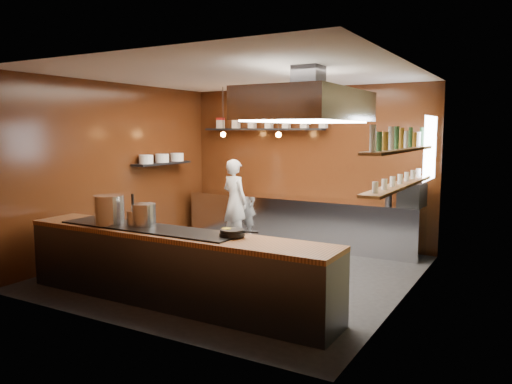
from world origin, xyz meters
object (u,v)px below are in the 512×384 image
Objects in this scene: stockpot_small at (144,215)px; espresso_machine at (412,195)px; stockpot_large at (109,210)px; extractor_hood at (308,105)px; chef at (235,201)px.

stockpot_small is 0.80× the size of espresso_machine.
stockpot_large reaches higher than stockpot_small.
stockpot_large is 1.27× the size of stockpot_small.
extractor_hood is 3.66m from chef.
stockpot_large reaches higher than espresso_machine.
extractor_hood is at bearing 33.14° from stockpot_small.
chef is at bearing -163.35° from espresso_machine.
espresso_machine is at bearing 72.67° from extractor_hood.
stockpot_small is 0.19× the size of chef.
stockpot_large is 3.43m from chef.
extractor_hood is at bearing 155.07° from chef.
stockpot_large is at bearing -119.73° from espresso_machine.
extractor_hood is 5.10× the size of espresso_machine.
extractor_hood reaches higher than stockpot_small.
stockpot_small is 3.37m from chef.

